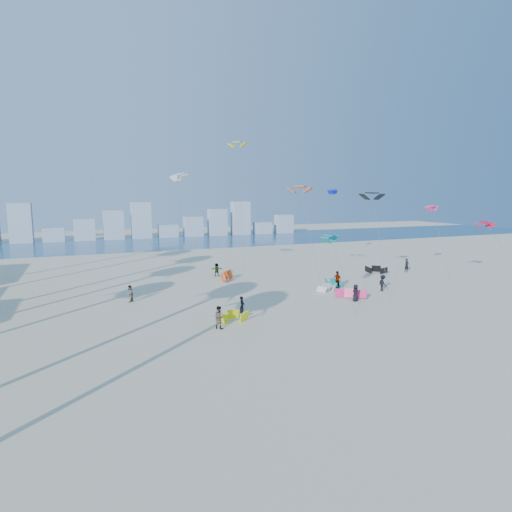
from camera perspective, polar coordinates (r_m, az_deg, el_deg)
name	(u,v)px	position (r m, az deg, el deg)	size (l,w,h in m)	color
ground	(317,378)	(24.42, 8.29, -16.01)	(220.00, 220.00, 0.00)	beige
ocean	(142,243)	(92.30, -15.28, 1.73)	(220.00, 220.00, 0.00)	navy
kitesurfer_near	(242,306)	(35.30, -1.90, -6.81)	(0.60, 0.40, 1.66)	black
kitesurfer_mid	(219,317)	(32.17, -5.11, -8.27)	(0.84, 0.66, 1.74)	gray
kitesurfers_far	(300,279)	(46.39, 6.05, -3.17)	(36.08, 17.92, 1.91)	black
grounded_kites	(302,284)	(45.59, 6.21, -3.87)	(27.22, 17.74, 1.09)	#DCDE0B
flying_kites	(315,186)	(49.65, 7.97, 9.35)	(33.19, 30.16, 17.82)	#0B8486
distant_skyline	(130,225)	(101.79, -16.74, 4.00)	(85.00, 3.00, 8.40)	#9EADBF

